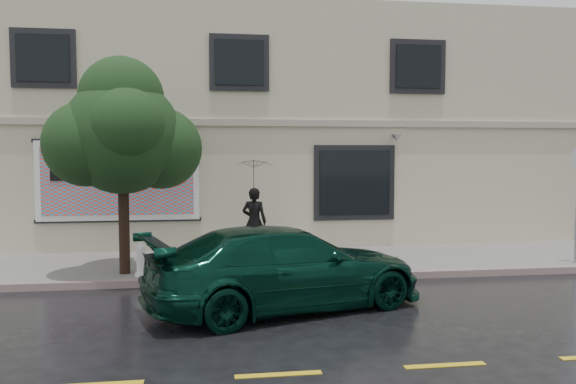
{
  "coord_description": "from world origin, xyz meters",
  "views": [
    {
      "loc": [
        -0.85,
        -10.31,
        2.78
      ],
      "look_at": [
        0.93,
        2.2,
        1.9
      ],
      "focal_mm": 35.0,
      "sensor_mm": 36.0,
      "label": 1
    }
  ],
  "objects": [
    {
      "name": "ground",
      "position": [
        0.0,
        0.0,
        0.0
      ],
      "size": [
        90.0,
        90.0,
        0.0
      ],
      "primitive_type": "plane",
      "color": "black",
      "rests_on": "ground"
    },
    {
      "name": "sidewalk",
      "position": [
        0.0,
        3.25,
        0.07
      ],
      "size": [
        20.0,
        3.5,
        0.15
      ],
      "primitive_type": "cube",
      "color": "gray",
      "rests_on": "ground"
    },
    {
      "name": "curb",
      "position": [
        0.0,
        1.5,
        0.07
      ],
      "size": [
        20.0,
        0.18,
        0.16
      ],
      "primitive_type": "cube",
      "color": "gray",
      "rests_on": "ground"
    },
    {
      "name": "road_marking",
      "position": [
        0.0,
        -3.5,
        0.01
      ],
      "size": [
        19.0,
        0.12,
        0.01
      ],
      "primitive_type": "cube",
      "color": "gold",
      "rests_on": "ground"
    },
    {
      "name": "building",
      "position": [
        0.0,
        9.0,
        3.5
      ],
      "size": [
        20.0,
        8.12,
        7.0
      ],
      "color": "beige",
      "rests_on": "ground"
    },
    {
      "name": "billboard",
      "position": [
        -3.2,
        4.92,
        2.05
      ],
      "size": [
        4.3,
        0.16,
        2.2
      ],
      "color": "white",
      "rests_on": "ground"
    },
    {
      "name": "car",
      "position": [
        0.51,
        -0.5,
        0.74
      ],
      "size": [
        5.5,
        3.64,
        1.47
      ],
      "primitive_type": "imported",
      "rotation": [
        0.0,
        0.0,
        1.87
      ],
      "color": "black",
      "rests_on": "ground"
    },
    {
      "name": "pedestrian",
      "position": [
        0.3,
        3.96,
        1.03
      ],
      "size": [
        0.74,
        0.61,
        1.75
      ],
      "primitive_type": "imported",
      "rotation": [
        0.0,
        0.0,
        2.79
      ],
      "color": "black",
      "rests_on": "sidewalk"
    },
    {
      "name": "umbrella",
      "position": [
        0.3,
        3.96,
        2.3
      ],
      "size": [
        1.29,
        1.29,
        0.8
      ],
      "primitive_type": "imported",
      "rotation": [
        0.0,
        0.0,
        0.21
      ],
      "color": "black",
      "rests_on": "pedestrian"
    },
    {
      "name": "street_tree",
      "position": [
        -2.68,
        2.2,
        3.14
      ],
      "size": [
        2.51,
        2.51,
        4.25
      ],
      "color": "black",
      "rests_on": "sidewalk"
    },
    {
      "name": "fire_hydrant",
      "position": [
        -2.29,
        1.88,
        0.5
      ],
      "size": [
        0.29,
        0.27,
        0.71
      ],
      "rotation": [
        0.0,
        0.0,
        -0.16
      ],
      "color": "silver",
      "rests_on": "sidewalk"
    }
  ]
}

